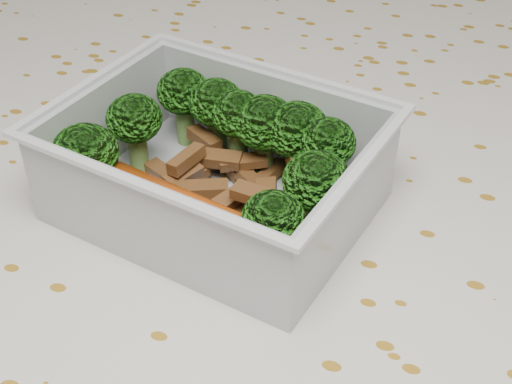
% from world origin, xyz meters
% --- Properties ---
extents(dining_table, '(1.40, 0.90, 0.75)m').
position_xyz_m(dining_table, '(0.00, 0.00, 0.67)').
color(dining_table, brown).
rests_on(dining_table, ground).
extents(tablecloth, '(1.46, 0.96, 0.19)m').
position_xyz_m(tablecloth, '(0.00, 0.00, 0.72)').
color(tablecloth, silver).
rests_on(tablecloth, dining_table).
extents(lunch_container, '(0.21, 0.18, 0.06)m').
position_xyz_m(lunch_container, '(-0.02, 0.01, 0.78)').
color(lunch_container, silver).
rests_on(lunch_container, tablecloth).
extents(broccoli_florets, '(0.17, 0.14, 0.05)m').
position_xyz_m(broccoli_florets, '(-0.01, 0.03, 0.80)').
color(broccoli_florets, '#608C3F').
rests_on(broccoli_florets, lunch_container).
extents(meat_pile, '(0.12, 0.08, 0.03)m').
position_xyz_m(meat_pile, '(-0.01, 0.02, 0.77)').
color(meat_pile, brown).
rests_on(meat_pile, lunch_container).
extents(sausage, '(0.15, 0.06, 0.03)m').
position_xyz_m(sausage, '(-0.02, -0.03, 0.78)').
color(sausage, '#AD400D').
rests_on(sausage, lunch_container).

